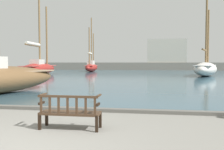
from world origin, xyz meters
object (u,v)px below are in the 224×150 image
Objects in this scene: sailboat_outer_port at (206,68)px; sailboat_distant_harbor at (39,67)px; park_bench at (70,111)px; sailboat_mid_port at (91,66)px.

sailboat_distant_harbor reaches higher than sailboat_outer_port.
sailboat_distant_harbor is (-21.72, -0.44, 0.06)m from sailboat_outer_port.
park_bench is 0.16× the size of sailboat_mid_port.
sailboat_distant_harbor reaches higher than sailboat_mid_port.
sailboat_distant_harbor is at bearing -108.03° from sailboat_mid_port.
sailboat_outer_port is (8.64, 26.03, 0.59)m from park_bench.
sailboat_distant_harbor is (-13.08, 25.60, 0.65)m from park_bench.
park_bench is 0.13× the size of sailboat_distant_harbor.
sailboat_distant_harbor is (-4.13, -12.70, 0.09)m from sailboat_mid_port.
park_bench is at bearing -62.93° from sailboat_distant_harbor.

